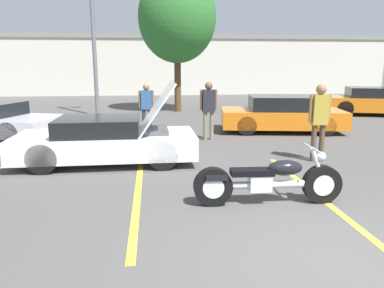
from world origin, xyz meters
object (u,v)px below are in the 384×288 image
at_px(light_pole, 95,29).
at_px(spectator_near_motorcycle, 319,116).
at_px(show_car_hood_open, 107,140).
at_px(parked_car_right_row, 374,102).
at_px(parked_car_mid_row, 281,115).
at_px(tree_background, 177,18).
at_px(spectator_by_show_car, 147,104).
at_px(spectator_midground, 209,106).
at_px(motorcycle, 268,181).

xyz_separation_m(light_pole, spectator_near_motorcycle, (6.24, -8.76, -2.64)).
bearing_deg(spectator_near_motorcycle, show_car_hood_open, 175.59).
height_order(parked_car_right_row, parked_car_mid_row, parked_car_right_row).
distance_m(light_pole, spectator_near_motorcycle, 11.08).
height_order(tree_background, parked_car_mid_row, tree_background).
bearing_deg(tree_background, spectator_by_show_car, -104.18).
height_order(spectator_near_motorcycle, spectator_midground, spectator_near_motorcycle).
bearing_deg(show_car_hood_open, tree_background, 75.53).
bearing_deg(light_pole, motorcycle, -69.59).
height_order(parked_car_mid_row, spectator_near_motorcycle, spectator_near_motorcycle).
relative_size(light_pole, spectator_midground, 3.83).
bearing_deg(spectator_near_motorcycle, light_pole, 125.48).
relative_size(light_pole, parked_car_mid_row, 1.56).
relative_size(spectator_near_motorcycle, spectator_by_show_car, 1.12).
distance_m(motorcycle, parked_car_right_row, 13.17).
bearing_deg(show_car_hood_open, spectator_near_motorcycle, -5.35).
xyz_separation_m(parked_car_right_row, spectator_midground, (-8.37, -4.88, 0.45)).
xyz_separation_m(tree_background, motorcycle, (0.61, -12.58, -4.00)).
relative_size(parked_car_right_row, parked_car_mid_row, 1.14).
bearing_deg(spectator_near_motorcycle, motorcycle, -127.89).
relative_size(parked_car_right_row, spectator_midground, 2.81).
bearing_deg(light_pole, spectator_midground, -55.63).
distance_m(light_pole, spectator_midground, 7.66).
distance_m(motorcycle, show_car_hood_open, 4.18).
bearing_deg(show_car_hood_open, light_pole, 97.88).
bearing_deg(spectator_by_show_car, light_pole, 115.84).
bearing_deg(show_car_hood_open, motorcycle, -46.44).
height_order(light_pole, tree_background, light_pole).
bearing_deg(light_pole, spectator_near_motorcycle, -54.52).
bearing_deg(parked_car_right_row, parked_car_mid_row, -128.74).
xyz_separation_m(tree_background, parked_car_mid_row, (3.12, -5.95, -3.82)).
relative_size(tree_background, motorcycle, 2.64).
relative_size(motorcycle, show_car_hood_open, 0.60).
bearing_deg(parked_car_right_row, spectator_near_motorcycle, -110.36).
bearing_deg(spectator_by_show_car, parked_car_mid_row, -3.09).
height_order(motorcycle, parked_car_mid_row, parked_car_mid_row).
xyz_separation_m(motorcycle, parked_car_mid_row, (2.51, 6.63, 0.18)).
distance_m(parked_car_right_row, spectator_near_motorcycle, 9.89).
xyz_separation_m(light_pole, parked_car_right_row, (12.42, -1.04, -3.14)).
bearing_deg(spectator_by_show_car, tree_background, 75.82).
xyz_separation_m(tree_background, spectator_near_motorcycle, (2.63, -9.98, -3.30)).
height_order(tree_background, spectator_midground, tree_background).
height_order(tree_background, spectator_by_show_car, tree_background).
xyz_separation_m(show_car_hood_open, parked_car_mid_row, (5.44, 3.65, 0.03)).
relative_size(motorcycle, spectator_by_show_car, 1.51).
relative_size(motorcycle, parked_car_right_row, 0.50).
relative_size(parked_car_mid_row, spectator_near_motorcycle, 2.36).
relative_size(show_car_hood_open, parked_car_right_row, 0.84).
relative_size(show_car_hood_open, parked_car_mid_row, 0.96).
bearing_deg(parked_car_mid_row, spectator_midground, -147.24).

